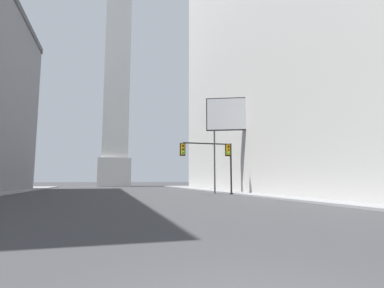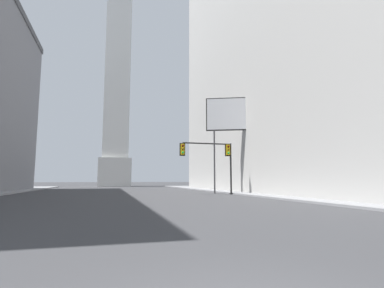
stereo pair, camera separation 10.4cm
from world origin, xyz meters
TOP-DOWN VIEW (x-y plane):
  - sidewalk_right at (13.61, 24.43)m, footprint 5.00×81.44m
  - building_right at (25.24, 27.89)m, footprint 24.46×46.74m
  - obelisk at (0.00, 67.87)m, footprint 7.14×7.14m
  - traffic_light_mid_right at (9.10, 26.29)m, footprint 5.71×0.52m
  - billboard_sign at (11.60, 27.56)m, footprint 5.08×2.25m

SIDE VIEW (x-z plane):
  - sidewalk_right at x=13.61m, z-range 0.00..0.15m
  - traffic_light_mid_right at x=9.10m, z-range 1.43..6.78m
  - billboard_sign at x=11.60m, z-range 3.15..13.89m
  - building_right at x=25.24m, z-range 0.01..44.49m
  - obelisk at x=0.00m, z-range -1.51..61.01m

